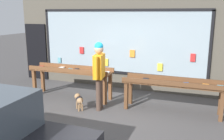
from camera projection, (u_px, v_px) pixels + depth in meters
The scene contains 6 objects.
ground_plane at pixel (106, 115), 6.29m from camera, with size 40.00×40.00×0.00m, color #474444.
shopfront_facade at pixel (133, 34), 8.07m from camera, with size 8.74×0.29×3.75m.
display_table_left at pixel (71, 73), 7.41m from camera, with size 2.55×0.69×0.95m.
display_table_right at pixel (173, 86), 6.34m from camera, with size 2.55×0.69×0.87m.
person_browsing at pixel (99, 70), 6.42m from camera, with size 0.31×0.68×1.79m.
small_dog at pixel (79, 100), 6.59m from camera, with size 0.40×0.41×0.39m.
Camera 1 is at (2.34, -5.40, 2.51)m, focal length 40.00 mm.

